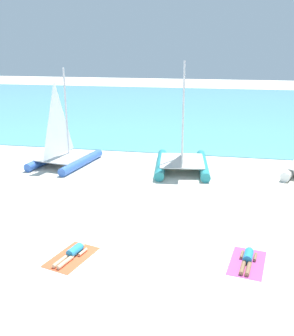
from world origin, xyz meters
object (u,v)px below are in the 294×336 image
object	(u,v)px
towel_left	(72,257)
towel_right	(247,263)
sunbather_left	(73,253)
sailboat_blue	(64,151)
sailboat_teal	(182,155)
sunbather_right	(248,258)

from	to	relation	value
towel_left	towel_right	distance (m)	5.90
sunbather_left	sailboat_blue	bearing A→B (deg)	129.05
towel_left	sunbather_left	size ratio (longest dim) A/B	1.23
sailboat_teal	sunbather_left	world-z (taller)	sailboat_teal
sunbather_left	sunbather_right	bearing A→B (deg)	22.60
sailboat_blue	sunbather_right	xyz separation A→B (m)	(10.27, -9.14, -0.71)
towel_left	sailboat_blue	bearing A→B (deg)	113.82
sailboat_blue	towel_right	world-z (taller)	sailboat_blue
sunbather_left	sailboat_teal	bearing A→B (deg)	90.74
sunbather_left	sunbather_right	xyz separation A→B (m)	(5.85, 0.78, 0.00)
sunbather_left	towel_left	bearing A→B (deg)	-90.00
sailboat_teal	sunbather_right	world-z (taller)	sailboat_teal
towel_left	towel_right	bearing A→B (deg)	7.57
towel_left	towel_right	world-z (taller)	same
sailboat_teal	towel_right	distance (m)	10.13
sailboat_blue	sailboat_teal	bearing A→B (deg)	13.15
sailboat_teal	sailboat_blue	bearing A→B (deg)	176.14
towel_left	sunbather_right	world-z (taller)	sunbather_right
sailboat_teal	sunbather_right	distance (m)	10.06
sailboat_blue	sunbather_left	distance (m)	10.88
sailboat_blue	sunbather_right	distance (m)	13.77
towel_left	towel_right	size ratio (longest dim) A/B	1.00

